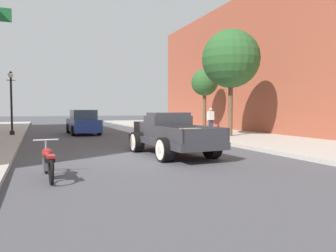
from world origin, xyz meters
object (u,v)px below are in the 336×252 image
Objects in this scene: motorcycle_parked at (48,161)px; street_tree_nearest at (231,59)px; hotrod_truck_gunmetal at (169,134)px; street_tree_second at (205,83)px; pedestrian_sidewalk_right at (211,119)px; street_lamp_far at (11,98)px; car_background_blue at (83,123)px.

street_tree_nearest is (10.17, 7.74, 4.14)m from motorcycle_parked.
motorcycle_parked is at bearing -142.74° from street_tree_nearest.
street_tree_nearest is at bearing 39.63° from hotrod_truck_gunmetal.
street_tree_second is (7.29, 10.77, 2.94)m from hotrod_truck_gunmetal.
street_tree_second is at bearing 75.76° from street_tree_nearest.
street_tree_nearest reaches higher than pedestrian_sidewalk_right.
motorcycle_parked is 14.13m from pedestrian_sidewalk_right.
street_tree_nearest reaches higher than street_lamp_far.
car_background_blue is 1.13× the size of street_lamp_far.
pedestrian_sidewalk_right is 4.10m from street_tree_nearest.
hotrod_truck_gunmetal is at bearing -81.18° from car_background_blue.
street_tree_nearest is 1.33× the size of street_tree_second.
street_tree_second reaches higher than pedestrian_sidewalk_right.
car_background_blue is 10.60m from street_tree_nearest.
car_background_blue is (-1.74, 11.21, 0.01)m from hotrod_truck_gunmetal.
pedestrian_sidewalk_right is at bearing 44.39° from motorcycle_parked.
car_background_blue is 0.94× the size of street_tree_second.
street_tree_nearest is (11.83, -5.62, 2.20)m from street_lamp_far.
pedestrian_sidewalk_right is 0.27× the size of street_tree_nearest.
street_lamp_far is at bearing 97.08° from motorcycle_parked.
street_tree_second is (11.69, 13.72, 3.25)m from motorcycle_parked.
car_background_blue is 8.58m from pedestrian_sidewalk_right.
hotrod_truck_gunmetal is at bearing -140.37° from street_tree_nearest.
hotrod_truck_gunmetal is 13.33m from street_tree_second.
street_tree_second is (1.61, 3.85, 2.61)m from pedestrian_sidewalk_right.
hotrod_truck_gunmetal is 11.34m from car_background_blue.
street_lamp_far is 0.63× the size of street_tree_nearest.
car_background_blue reaches higher than motorcycle_parked.
street_tree_second is at bearing 55.88° from hotrod_truck_gunmetal.
pedestrian_sidewalk_right reaches higher than car_background_blue.
pedestrian_sidewalk_right is at bearing -29.99° from car_background_blue.
street_tree_nearest reaches higher than street_tree_second.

